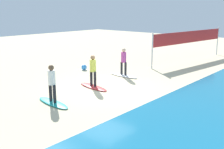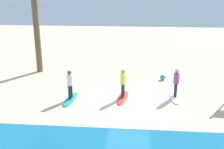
{
  "view_description": "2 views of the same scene",
  "coord_description": "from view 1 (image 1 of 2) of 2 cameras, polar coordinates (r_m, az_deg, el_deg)",
  "views": [
    {
      "loc": [
        9.94,
        9.18,
        4.02
      ],
      "look_at": [
        0.15,
        0.54,
        0.85
      ],
      "focal_mm": 43.25,
      "sensor_mm": 36.0,
      "label": 1
    },
    {
      "loc": [
        -0.26,
        13.77,
        6.09
      ],
      "look_at": [
        1.03,
        -1.04,
        1.27
      ],
      "focal_mm": 43.49,
      "sensor_mm": 36.0,
      "label": 2
    }
  ],
  "objects": [
    {
      "name": "surfer_red",
      "position": [
        14.0,
        -4.05,
        1.31
      ],
      "size": [
        0.32,
        0.46,
        1.64
      ],
      "color": "#232328",
      "rests_on": "surfboard_red"
    },
    {
      "name": "surfboard_teal",
      "position": [
        12.11,
        -12.36,
        -5.85
      ],
      "size": [
        0.73,
        2.14,
        0.09
      ],
      "primitive_type": "ellipsoid",
      "rotation": [
        0.0,
        0.0,
        1.49
      ],
      "color": "teal",
      "rests_on": "ground"
    },
    {
      "name": "surfboard_red",
      "position": [
        14.24,
        -3.98,
        -2.59
      ],
      "size": [
        0.83,
        2.16,
        0.09
      ],
      "primitive_type": "ellipsoid",
      "rotation": [
        0.0,
        0.0,
        1.44
      ],
      "color": "red",
      "rests_on": "ground"
    },
    {
      "name": "beach_ball",
      "position": [
        18.37,
        -5.92,
        1.53
      ],
      "size": [
        0.37,
        0.37,
        0.37
      ],
      "primitive_type": "sphere",
      "color": "#338CE5",
      "rests_on": "ground"
    },
    {
      "name": "volleyball_net",
      "position": [
        22.25,
        16.12,
        7.36
      ],
      "size": [
        9.03,
        1.21,
        2.5
      ],
      "color": "silver",
      "rests_on": "ground"
    },
    {
      "name": "surfer_white",
      "position": [
        16.43,
        2.47,
        3.17
      ],
      "size": [
        0.32,
        0.46,
        1.64
      ],
      "color": "#232328",
      "rests_on": "surfboard_white"
    },
    {
      "name": "surfboard_white",
      "position": [
        16.64,
        2.44,
        -0.19
      ],
      "size": [
        0.64,
        2.12,
        0.09
      ],
      "primitive_type": "ellipsoid",
      "rotation": [
        0.0,
        0.0,
        1.53
      ],
      "color": "white",
      "rests_on": "ground"
    },
    {
      "name": "ground_plane",
      "position": [
        14.12,
        -1.22,
        -2.9
      ],
      "size": [
        60.0,
        60.0,
        0.0
      ],
      "primitive_type": "plane",
      "color": "beige"
    },
    {
      "name": "surfer_teal",
      "position": [
        11.82,
        -12.6,
        -1.31
      ],
      "size": [
        0.32,
        0.46,
        1.64
      ],
      "color": "#232328",
      "rests_on": "surfboard_teal"
    }
  ]
}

